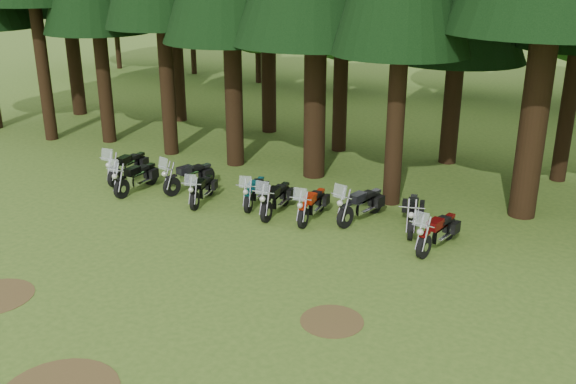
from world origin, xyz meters
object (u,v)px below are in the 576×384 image
at_px(motorcycle_3, 202,190).
at_px(motorcycle_6, 312,206).
at_px(motorcycle_7, 360,205).
at_px(motorcycle_4, 255,192).
at_px(motorcycle_0, 128,167).
at_px(motorcycle_2, 189,177).
at_px(motorcycle_8, 412,214).
at_px(motorcycle_9, 437,233).
at_px(motorcycle_1, 136,178).
at_px(motorcycle_5, 276,199).

relative_size(motorcycle_3, motorcycle_6, 0.95).
xyz_separation_m(motorcycle_3, motorcycle_7, (5.11, 0.84, 0.05)).
bearing_deg(motorcycle_4, motorcycle_0, 165.88).
bearing_deg(motorcycle_3, motorcycle_2, 129.28).
bearing_deg(motorcycle_8, motorcycle_9, -59.78).
distance_m(motorcycle_1, motorcycle_6, 6.36).
distance_m(motorcycle_6, motorcycle_8, 2.98).
height_order(motorcycle_2, motorcycle_5, motorcycle_2).
distance_m(motorcycle_1, motorcycle_9, 10.24).
xyz_separation_m(motorcycle_7, motorcycle_9, (2.55, -0.98, -0.01)).
distance_m(motorcycle_2, motorcycle_7, 6.15).
height_order(motorcycle_0, motorcycle_5, motorcycle_0).
relative_size(motorcycle_1, motorcycle_6, 1.05).
height_order(motorcycle_5, motorcycle_7, motorcycle_7).
height_order(motorcycle_1, motorcycle_3, motorcycle_1).
bearing_deg(motorcycle_9, motorcycle_5, -171.84).
relative_size(motorcycle_2, motorcycle_8, 1.02).
xyz_separation_m(motorcycle_6, motorcycle_9, (3.89, -0.40, 0.02)).
relative_size(motorcycle_1, motorcycle_3, 1.11).
height_order(motorcycle_0, motorcycle_3, motorcycle_0).
bearing_deg(motorcycle_5, motorcycle_6, -2.37).
bearing_deg(motorcycle_9, motorcycle_3, -168.95).
bearing_deg(motorcycle_1, motorcycle_3, 2.20).
distance_m(motorcycle_1, motorcycle_2, 1.78).
relative_size(motorcycle_0, motorcycle_8, 1.08).
height_order(motorcycle_6, motorcycle_7, motorcycle_7).
distance_m(motorcycle_5, motorcycle_7, 2.61).
bearing_deg(motorcycle_2, motorcycle_6, 9.08).
height_order(motorcycle_3, motorcycle_5, motorcycle_5).
relative_size(motorcycle_5, motorcycle_6, 1.04).
bearing_deg(motorcycle_4, motorcycle_8, -8.96).
distance_m(motorcycle_1, motorcycle_3, 2.59).
distance_m(motorcycle_0, motorcycle_3, 3.66).
distance_m(motorcycle_1, motorcycle_5, 5.16).
bearing_deg(motorcycle_0, motorcycle_2, -3.18).
bearing_deg(motorcycle_3, motorcycle_1, 168.54).
height_order(motorcycle_3, motorcycle_9, motorcycle_9).
bearing_deg(motorcycle_7, motorcycle_0, -164.07).
distance_m(motorcycle_8, motorcycle_9, 1.42).
xyz_separation_m(motorcycle_2, motorcycle_4, (2.66, -0.23, -0.04)).
distance_m(motorcycle_7, motorcycle_9, 2.73).
bearing_deg(motorcycle_0, motorcycle_7, -4.28).
height_order(motorcycle_0, motorcycle_9, motorcycle_0).
bearing_deg(motorcycle_4, motorcycle_5, -33.32).
relative_size(motorcycle_0, motorcycle_5, 1.06).
bearing_deg(motorcycle_0, motorcycle_5, -9.77).
bearing_deg(motorcycle_4, motorcycle_1, 176.19).
height_order(motorcycle_4, motorcycle_8, motorcycle_4).
xyz_separation_m(motorcycle_0, motorcycle_9, (11.25, -0.84, -0.02)).
xyz_separation_m(motorcycle_0, motorcycle_3, (3.59, -0.70, -0.07)).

